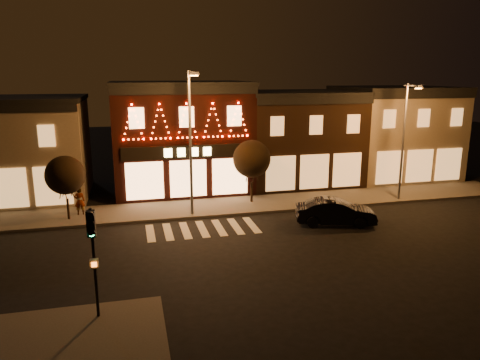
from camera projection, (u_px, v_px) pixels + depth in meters
name	position (u px, v px, depth m)	size (l,w,h in m)	color
ground	(215.00, 255.00, 22.68)	(120.00, 120.00, 0.00)	black
sidewalk_far	(222.00, 206.00, 30.69)	(44.00, 4.00, 0.15)	#47423D
building_pulp	(181.00, 136.00, 34.93)	(10.20, 8.34, 8.30)	black
building_right_a	(296.00, 137.00, 37.26)	(9.20, 8.28, 7.50)	black
building_right_b	(393.00, 132.00, 39.33)	(9.20, 8.28, 7.80)	#7D6F59
traffic_signal_near	(93.00, 243.00, 15.89)	(0.30, 0.43, 4.14)	black
streetlamp_mid	(191.00, 133.00, 27.38)	(0.57, 2.03, 8.91)	#59595E
streetlamp_right	(405.00, 133.00, 31.02)	(0.62, 1.85, 8.06)	#59595E
tree_left	(65.00, 175.00, 27.19)	(2.36, 2.36, 3.94)	black
tree_right	(252.00, 159.00, 30.91)	(2.59, 2.59, 4.33)	black
dark_sedan	(335.00, 212.00, 27.12)	(1.64, 4.72, 1.55)	black
pedestrian	(80.00, 201.00, 28.53)	(0.64, 0.42, 1.76)	gray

